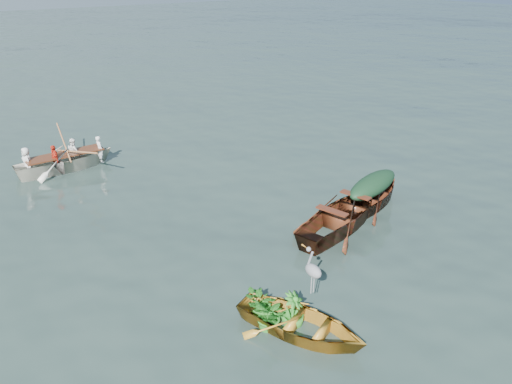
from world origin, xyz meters
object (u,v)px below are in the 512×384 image
(yellow_dinghy, at_px, (300,333))
(rowed_boat, at_px, (67,170))
(open_wooden_boat, at_px, (342,227))
(heron, at_px, (313,278))
(green_tarp_boat, at_px, (371,207))

(yellow_dinghy, height_order, rowed_boat, rowed_boat)
(open_wooden_boat, bearing_deg, rowed_boat, 14.26)
(open_wooden_boat, relative_size, rowed_boat, 1.09)
(yellow_dinghy, bearing_deg, heron, 5.19)
(yellow_dinghy, relative_size, open_wooden_boat, 0.64)
(open_wooden_boat, xyz_separation_m, heron, (-2.87, -2.23, 0.87))
(yellow_dinghy, xyz_separation_m, rowed_boat, (-1.40, 10.30, 0.00))
(green_tarp_boat, xyz_separation_m, rowed_boat, (-6.19, 7.36, 0.00))
(rowed_boat, distance_m, heron, 10.23)
(yellow_dinghy, height_order, green_tarp_boat, green_tarp_boat)
(open_wooden_boat, height_order, rowed_boat, open_wooden_boat)
(yellow_dinghy, distance_m, rowed_boat, 10.40)
(green_tarp_boat, relative_size, rowed_boat, 0.93)
(rowed_boat, xyz_separation_m, heron, (1.87, -10.02, 0.87))
(open_wooden_boat, bearing_deg, green_tarp_boat, -90.62)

